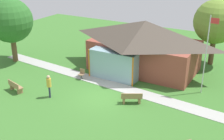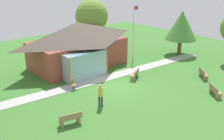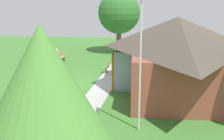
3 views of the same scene
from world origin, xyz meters
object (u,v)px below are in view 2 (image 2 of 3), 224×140
at_px(bench_rear_near_path, 135,74).
at_px(bench_mid_left, 70,119).
at_px(bench_front_right, 215,91).
at_px(patio_chair_west, 73,84).
at_px(tree_east_hedge, 181,25).
at_px(pavilion, 78,44).
at_px(flagpole, 134,30).
at_px(bench_lawn_far_right, 203,74).
at_px(tree_behind_pavilion_right, 92,16).
at_px(visitor_strolling_lawn, 100,94).

bearing_deg(bench_rear_near_path, bench_mid_left, 167.75).
bearing_deg(bench_front_right, patio_chair_west, -101.20).
distance_m(patio_chair_west, tree_east_hedge, 15.00).
height_order(pavilion, flagpole, flagpole).
relative_size(bench_rear_near_path, bench_front_right, 1.03).
bearing_deg(bench_lawn_far_right, bench_rear_near_path, -88.71).
relative_size(flagpole, tree_east_hedge, 1.17).
bearing_deg(tree_behind_pavilion_right, bench_mid_left, -131.44).
bearing_deg(bench_lawn_far_right, pavilion, -105.34).
bearing_deg(tree_behind_pavilion_right, flagpole, -83.46).
xyz_separation_m(flagpole, bench_front_right, (-1.73, -10.63, -2.85)).
distance_m(bench_lawn_far_right, patio_chair_west, 11.69).
bearing_deg(tree_behind_pavilion_right, tree_east_hedge, -55.48).
relative_size(flagpole, patio_chair_west, 6.87).
bearing_deg(flagpole, bench_front_right, -99.26).
bearing_deg(pavilion, bench_front_right, -72.11).
xyz_separation_m(visitor_strolling_lawn, tree_behind_pavilion_right, (8.82, 12.69, 3.03)).
height_order(bench_rear_near_path, bench_front_right, same).
bearing_deg(visitor_strolling_lawn, bench_lawn_far_right, 36.45).
bearing_deg(visitor_strolling_lawn, bench_front_right, 17.42).
height_order(bench_rear_near_path, patio_chair_west, patio_chair_west).
relative_size(visitor_strolling_lawn, tree_behind_pavilion_right, 0.29).
relative_size(bench_rear_near_path, tree_east_hedge, 0.30).
bearing_deg(patio_chair_west, tree_east_hedge, 175.63).
bearing_deg(bench_rear_near_path, tree_east_hedge, -18.57).
xyz_separation_m(flagpole, bench_mid_left, (-12.46, -6.80, -2.85)).
bearing_deg(visitor_strolling_lawn, bench_rear_near_path, 67.14).
relative_size(flagpole, bench_lawn_far_right, 4.18).
xyz_separation_m(patio_chair_west, tree_behind_pavilion_right, (8.65, 8.86, 3.64)).
height_order(bench_front_right, tree_east_hedge, tree_east_hedge).
relative_size(visitor_strolling_lawn, tree_east_hedge, 0.34).
bearing_deg(bench_rear_near_path, bench_front_right, -101.12).
xyz_separation_m(pavilion, tree_behind_pavilion_right, (5.08, 4.43, 1.73)).
height_order(bench_front_right, tree_behind_pavilion_right, tree_behind_pavilion_right).
height_order(bench_rear_near_path, visitor_strolling_lawn, visitor_strolling_lawn).
xyz_separation_m(bench_rear_near_path, patio_chair_west, (-5.48, 1.73, 0.01)).
height_order(bench_rear_near_path, bench_lawn_far_right, same).
xyz_separation_m(bench_rear_near_path, tree_behind_pavilion_right, (3.17, 10.59, 3.65)).
relative_size(bench_mid_left, visitor_strolling_lawn, 0.90).
height_order(pavilion, tree_behind_pavilion_right, tree_behind_pavilion_right).
xyz_separation_m(pavilion, patio_chair_west, (-3.57, -4.42, -1.91)).
relative_size(bench_rear_near_path, patio_chair_west, 1.77).
relative_size(flagpole, tree_behind_pavilion_right, 0.97).
bearing_deg(flagpole, tree_east_hedge, -23.69).
bearing_deg(bench_rear_near_path, flagpole, 16.95).
distance_m(bench_lawn_far_right, tree_east_hedge, 7.93).
height_order(patio_chair_west, tree_east_hedge, tree_east_hedge).
height_order(bench_mid_left, tree_behind_pavilion_right, tree_behind_pavilion_right).
distance_m(bench_front_right, visitor_strolling_lawn, 9.00).
relative_size(flagpole, visitor_strolling_lawn, 3.40).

